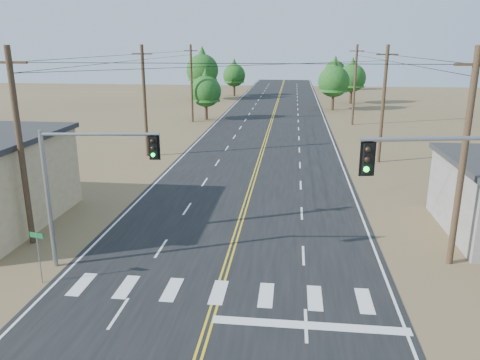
# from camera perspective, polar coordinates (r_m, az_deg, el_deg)

# --- Properties ---
(road) EXTENTS (15.00, 200.00, 0.02)m
(road) POSITION_cam_1_polar(r_m,az_deg,el_deg) (40.65, 2.24, 1.96)
(road) COLOR black
(road) RESTS_ON ground
(utility_pole_left_near) EXTENTS (1.80, 0.30, 10.00)m
(utility_pole_left_near) POSITION_cam_1_polar(r_m,az_deg,el_deg) (25.62, -25.20, 3.63)
(utility_pole_left_near) COLOR #4C3826
(utility_pole_left_near) RESTS_ON ground
(utility_pole_left_mid) EXTENTS (1.80, 0.30, 10.00)m
(utility_pole_left_mid) POSITION_cam_1_polar(r_m,az_deg,el_deg) (43.68, -11.54, 9.47)
(utility_pole_left_mid) COLOR #4C3826
(utility_pole_left_mid) RESTS_ON ground
(utility_pole_left_far) EXTENTS (1.80, 0.30, 10.00)m
(utility_pole_left_far) POSITION_cam_1_polar(r_m,az_deg,el_deg) (62.92, -5.92, 11.69)
(utility_pole_left_far) COLOR #4C3826
(utility_pole_left_far) RESTS_ON ground
(utility_pole_right_near) EXTENTS (1.80, 0.30, 10.00)m
(utility_pole_right_near) POSITION_cam_1_polar(r_m,az_deg,el_deg) (23.14, 25.58, 2.37)
(utility_pole_right_near) COLOR #4C3826
(utility_pole_right_near) RESTS_ON ground
(utility_pole_right_mid) EXTENTS (1.80, 0.30, 10.00)m
(utility_pole_right_mid) POSITION_cam_1_polar(r_m,az_deg,el_deg) (42.27, 17.05, 8.87)
(utility_pole_right_mid) COLOR #4C3826
(utility_pole_right_mid) RESTS_ON ground
(utility_pole_right_far) EXTENTS (1.80, 0.30, 10.00)m
(utility_pole_right_far) POSITION_cam_1_polar(r_m,az_deg,el_deg) (61.95, 13.81, 11.24)
(utility_pole_right_far) COLOR #4C3826
(utility_pole_right_far) RESTS_ON ground
(signal_mast_left) EXTENTS (5.26, 0.80, 6.45)m
(signal_mast_left) POSITION_cam_1_polar(r_m,az_deg,el_deg) (21.98, -19.03, 0.38)
(signal_mast_left) COLOR gray
(signal_mast_left) RESTS_ON ground
(signal_mast_right) EXTENTS (5.71, 1.40, 7.14)m
(signal_mast_right) POSITION_cam_1_polar(r_m,az_deg,el_deg) (18.39, 25.96, -1.91)
(signal_mast_right) COLOR gray
(signal_mast_right) RESTS_ON ground
(street_sign) EXTENTS (0.68, 0.19, 2.34)m
(street_sign) POSITION_cam_1_polar(r_m,az_deg,el_deg) (22.01, -23.38, -7.79)
(street_sign) COLOR gray
(street_sign) RESTS_ON ground
(tree_left_near) EXTENTS (4.19, 4.19, 6.99)m
(tree_left_near) POSITION_cam_1_polar(r_m,az_deg,el_deg) (64.66, -4.19, 11.10)
(tree_left_near) COLOR #3F2D1E
(tree_left_near) RESTS_ON ground
(tree_left_mid) EXTENTS (5.86, 5.86, 9.77)m
(tree_left_mid) POSITION_cam_1_polar(r_m,az_deg,el_deg) (88.71, -4.61, 13.58)
(tree_left_mid) COLOR #3F2D1E
(tree_left_mid) RESTS_ON ground
(tree_left_far) EXTENTS (4.43, 4.43, 7.38)m
(tree_left_far) POSITION_cam_1_polar(r_m,az_deg,el_deg) (94.96, -0.72, 12.91)
(tree_left_far) COLOR #3F2D1E
(tree_left_far) RESTS_ON ground
(tree_right_near) EXTENTS (4.83, 4.83, 8.05)m
(tree_right_near) POSITION_cam_1_polar(r_m,az_deg,el_deg) (75.50, 11.39, 12.06)
(tree_right_near) COLOR #3F2D1E
(tree_right_near) RESTS_ON ground
(tree_right_mid) EXTENTS (4.78, 4.78, 7.96)m
(tree_right_mid) POSITION_cam_1_polar(r_m,az_deg,el_deg) (84.74, 13.51, 12.32)
(tree_right_mid) COLOR #3F2D1E
(tree_right_mid) RESTS_ON ground
(tree_right_far) EXTENTS (4.61, 4.61, 7.69)m
(tree_right_far) POSITION_cam_1_polar(r_m,az_deg,el_deg) (109.48, 11.50, 13.15)
(tree_right_far) COLOR #3F2D1E
(tree_right_far) RESTS_ON ground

